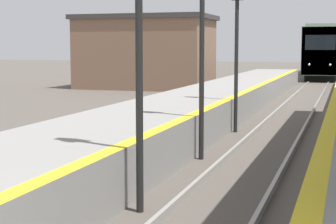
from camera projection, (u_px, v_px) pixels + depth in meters
The scene contains 4 objects.
train at pixel (325, 52), 52.50m from camera, with size 2.78×22.00×4.50m.
signal_mid at pixel (202, 13), 13.21m from camera, with size 0.36×0.31×5.07m.
signal_far at pixel (237, 21), 17.53m from camera, with size 0.36×0.31×5.07m.
station_building at pixel (145, 52), 36.88m from camera, with size 8.78×5.32×4.76m.
Camera 1 is at (1.97, -2.91, 2.72)m, focal length 60.00 mm.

